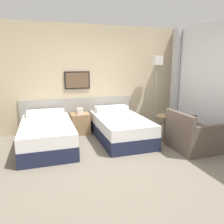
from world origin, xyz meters
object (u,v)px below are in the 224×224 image
object	(u,v)px
nightstand	(80,123)
armchair	(192,137)
bed_near_door	(47,134)
side_table	(165,123)
bed_near_window	(120,128)
floor_lamp	(157,68)

from	to	relation	value
nightstand	armchair	xyz separation A→B (m)	(2.02, -1.76, 0.00)
bed_near_door	side_table	size ratio (longest dim) A/B	3.27
bed_near_window	armchair	world-z (taller)	armchair
side_table	bed_near_window	bearing A→B (deg)	157.71
bed_near_window	nightstand	world-z (taller)	bed_near_window
armchair	nightstand	bearing A→B (deg)	48.48
bed_near_door	nightstand	world-z (taller)	bed_near_door
floor_lamp	bed_near_door	bearing A→B (deg)	-167.70
floor_lamp	armchair	distance (m)	2.17
side_table	nightstand	bearing A→B (deg)	148.68
armchair	floor_lamp	bearing A→B (deg)	-2.58
bed_near_door	bed_near_window	bearing A→B (deg)	0.00
bed_near_window	floor_lamp	bearing A→B (deg)	26.78
bed_near_door	side_table	distance (m)	2.64
bed_near_window	nightstand	bearing A→B (deg)	140.03
bed_near_window	armchair	bearing A→B (deg)	-41.72
bed_near_window	floor_lamp	xyz separation A→B (m)	(1.25, 0.63, 1.34)
nightstand	side_table	xyz separation A→B (m)	(1.78, -1.08, 0.14)
bed_near_door	floor_lamp	distance (m)	3.26
bed_near_door	floor_lamp	bearing A→B (deg)	12.30
bed_near_door	nightstand	distance (m)	1.08
floor_lamp	armchair	size ratio (longest dim) A/B	2.18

